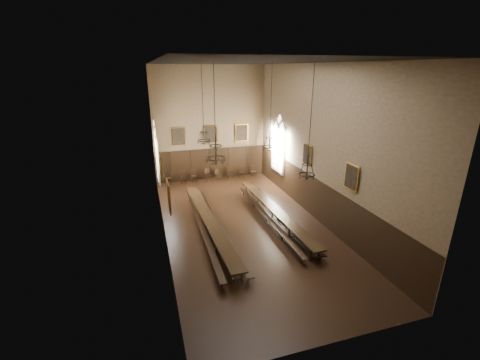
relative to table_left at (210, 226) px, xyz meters
name	(u,v)px	position (x,y,z in m)	size (l,w,h in m)	color
floor	(244,225)	(2.08, 0.23, -0.42)	(9.00, 18.00, 0.02)	black
ceiling	(245,62)	(2.08, 0.23, 8.60)	(9.00, 18.00, 0.02)	black
wall_back	(210,124)	(2.08, 9.24, 4.09)	(9.00, 0.02, 9.00)	#80674F
wall_front	(339,224)	(2.08, -8.78, 4.09)	(9.00, 0.02, 9.00)	#80674F
wall_left	(159,157)	(-2.43, 0.23, 4.09)	(0.02, 18.00, 9.00)	#80674F
wall_right	(318,145)	(6.59, 0.23, 4.09)	(0.02, 18.00, 9.00)	#80674F
wainscot_panelling	(244,206)	(2.08, 0.23, 0.84)	(9.00, 18.00, 2.50)	black
table_left	(210,226)	(0.00, 0.00, 0.00)	(1.08, 10.55, 0.82)	black
table_right	(275,215)	(4.06, 0.25, -0.03)	(1.02, 9.86, 0.77)	black
bench_left_outer	(202,228)	(-0.43, -0.01, -0.11)	(0.48, 10.56, 0.48)	black
bench_left_inner	(221,226)	(0.65, -0.01, -0.11)	(0.35, 10.45, 0.47)	black
bench_right_inner	(266,218)	(3.49, 0.22, -0.13)	(0.37, 9.69, 0.44)	black
bench_right_outer	(284,215)	(4.65, 0.24, -0.13)	(0.62, 9.77, 0.44)	black
chair_0	(168,180)	(-1.52, 8.83, -0.11)	(0.55, 0.55, 0.99)	black
chair_1	(183,179)	(-0.33, 8.71, -0.13)	(0.42, 0.42, 0.94)	black
chair_2	(194,178)	(0.54, 8.79, -0.12)	(0.45, 0.45, 0.95)	black
chair_3	(208,177)	(1.69, 8.74, -0.11)	(0.53, 0.53, 0.99)	black
chair_4	(218,176)	(2.50, 8.80, -0.15)	(0.47, 0.47, 0.86)	black
chair_5	(230,175)	(3.56, 8.71, -0.13)	(0.46, 0.46, 0.94)	black
chair_6	(242,174)	(4.56, 8.73, -0.15)	(0.47, 0.47, 0.86)	black
chair_7	(253,173)	(5.61, 8.72, -0.14)	(0.41, 0.41, 0.89)	black
chandelier_back_left	(204,135)	(0.36, 2.71, 4.57)	(0.77, 0.77, 4.48)	black
chandelier_back_right	(270,142)	(4.43, 2.37, 3.99)	(0.87, 0.87, 5.08)	black
chandelier_front_left	(216,152)	(-0.05, -2.30, 4.78)	(0.88, 0.88, 4.24)	black
chandelier_front_right	(307,167)	(4.29, -2.76, 3.85)	(0.78, 0.78, 5.27)	black
portrait_back_0	(178,136)	(-0.52, 9.11, 3.29)	(1.10, 0.12, 1.40)	gold
portrait_back_1	(211,135)	(2.08, 9.11, 3.29)	(1.10, 0.12, 1.40)	gold
portrait_back_2	(242,133)	(4.68, 9.11, 3.29)	(1.10, 0.12, 1.40)	gold
portrait_left_0	(161,167)	(-2.30, 1.23, 3.29)	(0.12, 1.00, 1.30)	gold
portrait_left_1	(169,197)	(-2.30, -3.27, 3.29)	(0.12, 1.00, 1.30)	gold
portrait_right_0	(307,155)	(6.46, 1.23, 3.29)	(0.12, 1.00, 1.30)	gold
portrait_right_1	(351,177)	(6.46, -3.27, 3.29)	(0.12, 1.00, 1.30)	gold
window_right	(279,144)	(6.51, 5.73, 2.99)	(0.20, 2.20, 4.60)	white
window_left	(156,152)	(-2.35, 5.73, 2.99)	(0.20, 2.20, 4.60)	white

